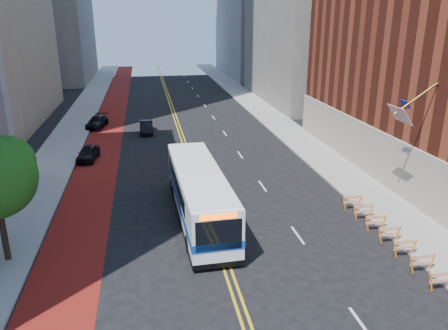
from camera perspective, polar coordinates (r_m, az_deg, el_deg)
ground at (r=20.55m, az=2.17°, el=-18.09°), size 160.00×160.00×0.00m
sidewalk_left at (r=48.33m, az=-19.92°, el=3.08°), size 4.00×140.00×0.15m
sidewalk_right at (r=50.11m, az=8.25°, el=4.58°), size 4.00×140.00×0.15m
bus_lane_paint at (r=47.83m, az=-15.31°, el=3.31°), size 3.60×140.00×0.01m
center_line_inner at (r=47.75m, az=-5.80°, el=3.87°), size 0.14×140.00×0.01m
center_line_outer at (r=47.78m, az=-5.37°, el=3.89°), size 0.14×140.00×0.01m
lane_dashes at (r=56.03m, az=-1.39°, el=6.22°), size 0.14×98.20×0.01m
construction_barriers at (r=26.26m, az=21.65°, el=-8.95°), size 1.42×10.91×1.00m
transit_bus at (r=27.60m, az=-3.29°, el=-3.63°), size 3.10×12.49×3.41m
car_a at (r=41.05m, az=-17.34°, el=1.48°), size 2.05×3.94×1.28m
car_b at (r=49.19m, az=-10.12°, el=4.91°), size 1.43×4.01×1.32m
car_c at (r=53.00m, az=-16.24°, el=5.43°), size 2.62×4.71×1.29m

